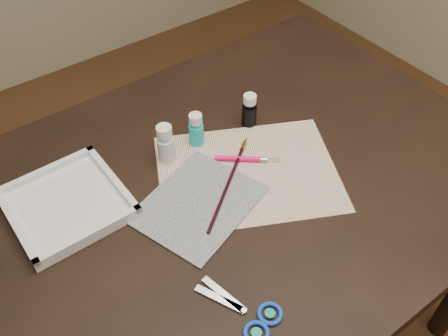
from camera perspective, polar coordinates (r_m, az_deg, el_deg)
table at (r=1.39m, az=0.00°, el=-12.27°), size 1.30×0.90×0.75m
paper at (r=1.12m, az=2.72°, el=-0.53°), size 0.49×0.45×0.00m
canvas at (r=1.05m, az=-2.95°, el=-4.11°), size 0.30×0.27×0.00m
paint_bottle_white at (r=1.12m, az=-6.70°, el=2.79°), size 0.05×0.05×0.10m
paint_bottle_cyan at (r=1.16m, az=-3.21°, el=4.44°), size 0.04×0.04×0.09m
paint_bottle_navy at (r=1.21m, az=2.92°, el=6.64°), size 0.04×0.04×0.09m
paintbrush at (r=1.09m, az=0.65°, el=-1.36°), size 0.25×0.19×0.01m
craft_knife at (r=1.14m, az=2.85°, el=1.04°), size 0.13×0.11×0.01m
scissors at (r=0.91m, az=1.20°, el=-15.79°), size 0.16×0.20×0.01m
palette_tray at (r=1.09m, az=-17.51°, el=-3.82°), size 0.23×0.23×0.03m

